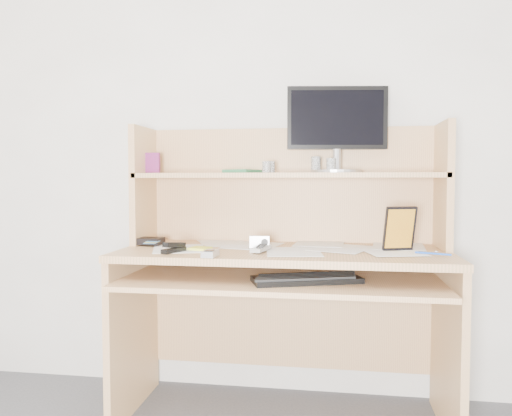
# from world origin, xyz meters

# --- Properties ---
(back_wall) EXTENTS (3.60, 0.04, 2.50)m
(back_wall) POSITION_xyz_m (0.00, 1.80, 1.25)
(back_wall) COLOR silver
(back_wall) RESTS_ON floor
(desk) EXTENTS (1.40, 0.70, 1.30)m
(desk) POSITION_xyz_m (0.00, 1.56, 0.69)
(desk) COLOR tan
(desk) RESTS_ON floor
(paper_clutter) EXTENTS (1.32, 0.54, 0.01)m
(paper_clutter) POSITION_xyz_m (0.00, 1.48, 0.75)
(paper_clutter) COLOR white
(paper_clutter) RESTS_ON desk
(keyboard) EXTENTS (0.45, 0.28, 0.03)m
(keyboard) POSITION_xyz_m (0.11, 1.28, 0.66)
(keyboard) COLOR black
(keyboard) RESTS_ON desk
(tv_remote) EXTENTS (0.07, 0.16, 0.02)m
(tv_remote) POSITION_xyz_m (-0.08, 1.39, 0.76)
(tv_remote) COLOR #999994
(tv_remote) RESTS_ON paper_clutter
(flip_phone) EXTENTS (0.05, 0.10, 0.02)m
(flip_phone) POSITION_xyz_m (-0.26, 1.22, 0.77)
(flip_phone) COLOR silver
(flip_phone) RESTS_ON paper_clutter
(stapler) EXTENTS (0.08, 0.13, 0.04)m
(stapler) POSITION_xyz_m (-0.44, 1.31, 0.77)
(stapler) COLOR black
(stapler) RESTS_ON paper_clutter
(wallet) EXTENTS (0.12, 0.10, 0.03)m
(wallet) POSITION_xyz_m (-0.62, 1.53, 0.77)
(wallet) COLOR black
(wallet) RESTS_ON paper_clutter
(sticky_note_pad) EXTENTS (0.10, 0.10, 0.01)m
(sticky_note_pad) POSITION_xyz_m (-0.35, 1.42, 0.76)
(sticky_note_pad) COLOR #FCE642
(sticky_note_pad) RESTS_ON desk
(digital_camera) EXTENTS (0.09, 0.04, 0.05)m
(digital_camera) POSITION_xyz_m (-0.10, 1.47, 0.78)
(digital_camera) COLOR silver
(digital_camera) RESTS_ON paper_clutter
(game_case) EXTENTS (0.13, 0.06, 0.18)m
(game_case) POSITION_xyz_m (0.48, 1.47, 0.85)
(game_case) COLOR black
(game_case) RESTS_ON paper_clutter
(blue_pen) EXTENTS (0.13, 0.06, 0.01)m
(blue_pen) POSITION_xyz_m (0.60, 1.38, 0.76)
(blue_pen) COLOR blue
(blue_pen) RESTS_ON paper_clutter
(card_box) EXTENTS (0.07, 0.02, 0.10)m
(card_box) POSITION_xyz_m (-0.64, 1.62, 1.13)
(card_box) COLOR maroon
(card_box) RESTS_ON desk
(shelf_book) EXTENTS (0.18, 0.21, 0.02)m
(shelf_book) POSITION_xyz_m (-0.21, 1.70, 1.09)
(shelf_book) COLOR #327E48
(shelf_book) RESTS_ON desk
(chip_stack_a) EXTENTS (0.04, 0.04, 0.05)m
(chip_stack_a) POSITION_xyz_m (-0.09, 1.58, 1.11)
(chip_stack_a) COLOR black
(chip_stack_a) RESTS_ON desk
(chip_stack_b) EXTENTS (0.05, 0.05, 0.07)m
(chip_stack_b) POSITION_xyz_m (0.20, 1.62, 1.11)
(chip_stack_b) COLOR white
(chip_stack_b) RESTS_ON desk
(chip_stack_c) EXTENTS (0.05, 0.05, 0.05)m
(chip_stack_c) POSITION_xyz_m (-0.08, 1.62, 1.11)
(chip_stack_c) COLOR black
(chip_stack_c) RESTS_ON desk
(chip_stack_d) EXTENTS (0.06, 0.06, 0.08)m
(chip_stack_d) POSITION_xyz_m (0.13, 1.67, 1.12)
(chip_stack_d) COLOR silver
(chip_stack_d) RESTS_ON desk
(monitor) EXTENTS (0.46, 0.23, 0.40)m
(monitor) POSITION_xyz_m (0.23, 1.68, 1.29)
(monitor) COLOR #AEAFB4
(monitor) RESTS_ON desk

